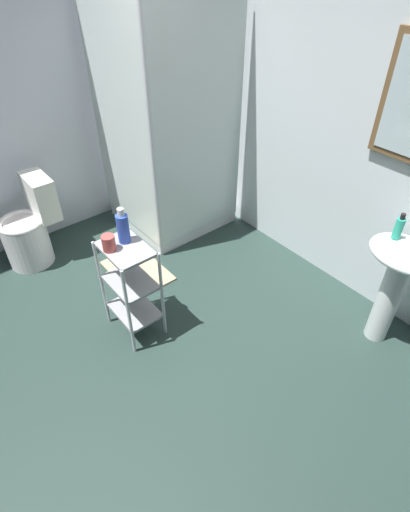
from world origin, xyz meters
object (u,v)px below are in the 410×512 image
at_px(hand_soap_bottle, 399,228).
at_px(rinse_cup, 109,243).
at_px(shampoo_bottle_blue, 123,228).
at_px(storage_cart, 131,283).
at_px(bath_mat, 137,271).
at_px(toilet, 30,230).
at_px(pedestal_sink, 398,274).
at_px(shower_stall, 168,183).

relative_size(hand_soap_bottle, rinse_cup, 1.67).
relative_size(hand_soap_bottle, shampoo_bottle_blue, 0.71).
relative_size(storage_cart, bath_mat, 1.23).
height_order(toilet, storage_cart, toilet).
bearing_deg(toilet, storage_cart, 11.50).
bearing_deg(rinse_cup, storage_cart, 63.96).
xyz_separation_m(pedestal_sink, toilet, (-2.39, -1.56, -0.26)).
xyz_separation_m(hand_soap_bottle, bath_mat, (-1.59, -0.98, -0.88)).
bearing_deg(hand_soap_bottle, storage_cart, -128.78).
height_order(toilet, shampoo_bottle_blue, shampoo_bottle_blue).
bearing_deg(bath_mat, shower_stall, 122.72).
bearing_deg(rinse_cup, bath_mat, 139.86).
bearing_deg(hand_soap_bottle, rinse_cup, -128.11).
relative_size(shower_stall, storage_cart, 2.70).
bearing_deg(shower_stall, bath_mat, -57.28).
bearing_deg(pedestal_sink, hand_soap_bottle, 175.40).
bearing_deg(pedestal_sink, bath_mat, -150.09).
height_order(pedestal_sink, hand_soap_bottle, hand_soap_bottle).
xyz_separation_m(storage_cart, hand_soap_bottle, (1.05, 1.31, 0.45)).
height_order(shower_stall, storage_cart, shower_stall).
xyz_separation_m(pedestal_sink, rinse_cup, (-1.19, -1.39, 0.21)).
bearing_deg(bath_mat, hand_soap_bottle, 31.62).
bearing_deg(toilet, pedestal_sink, 33.02).
height_order(shower_stall, bath_mat, shower_stall).
bearing_deg(shampoo_bottle_blue, toilet, -166.34).
relative_size(storage_cart, shampoo_bottle_blue, 3.01).
height_order(toilet, bath_mat, toilet).
distance_m(pedestal_sink, hand_soap_bottle, 0.32).
height_order(pedestal_sink, shampoo_bottle_blue, shampoo_bottle_blue).
height_order(rinse_cup, bath_mat, rinse_cup).
height_order(shampoo_bottle_blue, rinse_cup, shampoo_bottle_blue).
xyz_separation_m(pedestal_sink, shampoo_bottle_blue, (-1.21, -1.27, 0.27)).
height_order(shower_stall, pedestal_sink, shower_stall).
relative_size(pedestal_sink, bath_mat, 1.35).
bearing_deg(pedestal_sink, toilet, -146.98).
bearing_deg(shampoo_bottle_blue, bath_mat, 147.94).
xyz_separation_m(toilet, shampoo_bottle_blue, (1.18, 0.29, 0.53)).
relative_size(shower_stall, bath_mat, 3.33).
bearing_deg(storage_cart, toilet, -168.50).
relative_size(shower_stall, toilet, 2.63).
bearing_deg(toilet, shower_stall, 76.44).
bearing_deg(rinse_cup, toilet, -172.00).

